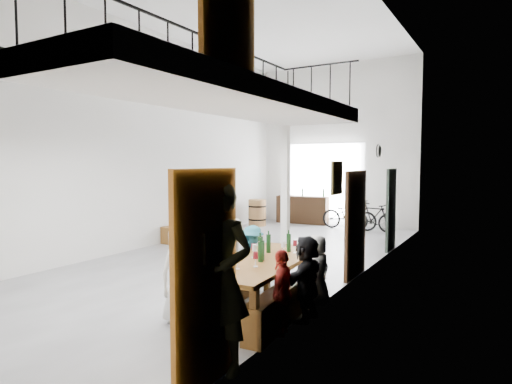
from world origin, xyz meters
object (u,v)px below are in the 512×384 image
Objects in this scene: tasting_table at (262,265)px; bicycle_near at (349,215)px; oak_barrel at (257,213)px; serving_counter at (303,210)px; side_bench at (186,232)px; bench_inner at (223,292)px; host_standing at (220,277)px.

bicycle_near reaches higher than tasting_table.
oak_barrel is 1.71m from serving_counter.
bench_inner is at bearing -44.56° from side_bench.
tasting_table reaches higher than side_bench.
side_bench is at bearing 133.46° from bench_inner.
tasting_table is 1.56× the size of side_bench.
tasting_table is at bearing -59.06° from oak_barrel.
bicycle_near reaches higher than side_bench.
host_standing is at bearing -47.48° from side_bench.
tasting_table is at bearing -74.17° from serving_counter.
side_bench reaches higher than bench_inner.
host_standing is 1.09× the size of bicycle_near.
bench_inner is 2.16m from host_standing.
serving_counter reaches higher than bicycle_near.
host_standing is (5.15, -5.61, 0.76)m from side_bench.
oak_barrel is 0.49× the size of bicycle_near.
side_bench is (-4.70, 3.97, -0.48)m from tasting_table.
serving_counter is 1.93m from bicycle_near.
bench_inner is 1.11× the size of side_bench.
serving_counter is (-3.28, 8.61, -0.23)m from tasting_table.
host_standing reaches higher than tasting_table.
bicycle_near is (-1.87, 9.72, -0.51)m from host_standing.
serving_counter is at bearing 76.41° from bicycle_near.
tasting_table is 0.86m from bench_inner.
oak_barrel is 0.49× the size of serving_counter.
serving_counter is 0.92× the size of host_standing.
serving_counter reaches higher than side_bench.
oak_barrel is at bearing 117.23° from tasting_table.
bicycle_near is at bearing 97.00° from host_standing.
serving_counter is at bearing 72.97° from side_bench.
bench_inner is 8.97m from serving_counter.
bench_inner is at bearing 173.92° from tasting_table.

